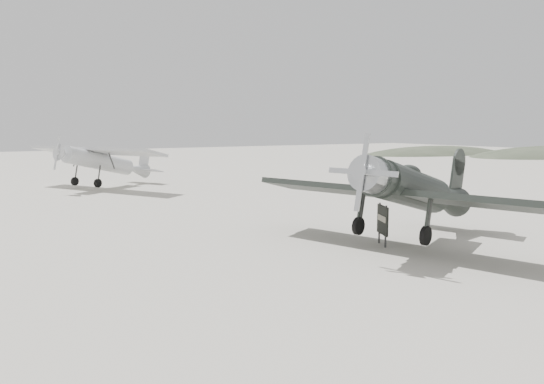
% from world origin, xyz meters
% --- Properties ---
extents(ground, '(160.00, 160.00, 0.00)m').
position_xyz_m(ground, '(0.00, 0.00, 0.00)').
color(ground, '#9B9789').
rests_on(ground, ground).
extents(hill_northeast, '(32.00, 16.00, 5.20)m').
position_xyz_m(hill_northeast, '(50.00, 40.00, 0.00)').
color(hill_northeast, '#333C2C').
rests_on(hill_northeast, ground).
extents(lowwing_monoplane, '(8.08, 11.09, 3.59)m').
position_xyz_m(lowwing_monoplane, '(1.11, -2.32, 1.90)').
color(lowwing_monoplane, black).
rests_on(lowwing_monoplane, ground).
extents(highwing_monoplane, '(8.54, 10.67, 3.17)m').
position_xyz_m(highwing_monoplane, '(-4.06, 20.87, 1.98)').
color(highwing_monoplane, '#AEB1B4').
rests_on(highwing_monoplane, ground).
extents(sign_board, '(0.48, 0.95, 1.46)m').
position_xyz_m(sign_board, '(-0.09, -2.00, 0.87)').
color(sign_board, '#333333').
rests_on(sign_board, ground).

